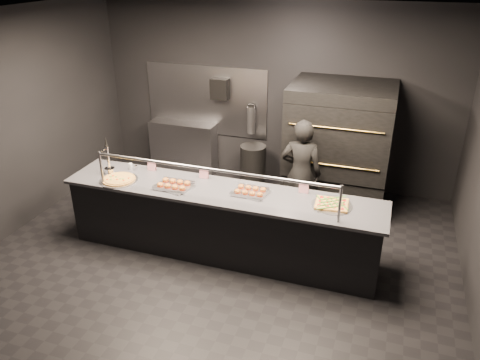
{
  "coord_description": "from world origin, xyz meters",
  "views": [
    {
      "loc": [
        1.89,
        -4.87,
        3.57
      ],
      "look_at": [
        0.19,
        0.2,
        1.01
      ],
      "focal_mm": 35.0,
      "sensor_mm": 36.0,
      "label": 1
    }
  ],
  "objects": [
    {
      "name": "beer_tap",
      "position": [
        -1.6,
        0.01,
        1.07
      ],
      "size": [
        0.14,
        0.19,
        0.52
      ],
      "color": "silver",
      "rests_on": "service_counter"
    },
    {
      "name": "room",
      "position": [
        -0.02,
        0.05,
        1.5
      ],
      "size": [
        6.04,
        6.0,
        3.0
      ],
      "color": "black",
      "rests_on": "ground"
    },
    {
      "name": "square_pizza",
      "position": [
        1.38,
        0.05,
        0.94
      ],
      "size": [
        0.48,
        0.48,
        0.05
      ],
      "color": "silver",
      "rests_on": "service_counter"
    },
    {
      "name": "prep_shelf",
      "position": [
        -1.6,
        2.32,
        0.45
      ],
      "size": [
        1.2,
        0.35,
        0.9
      ],
      "primitive_type": "cube",
      "color": "#99999E",
      "rests_on": "ground"
    },
    {
      "name": "pizza_oven",
      "position": [
        1.2,
        1.9,
        0.97
      ],
      "size": [
        1.5,
        1.23,
        1.91
      ],
      "color": "black",
      "rests_on": "ground"
    },
    {
      "name": "towel_dispenser",
      "position": [
        -0.9,
        2.39,
        1.55
      ],
      "size": [
        0.3,
        0.2,
        0.35
      ],
      "primitive_type": "cube",
      "color": "black",
      "rests_on": "room"
    },
    {
      "name": "slider_tray_b",
      "position": [
        0.37,
        0.05,
        0.95
      ],
      "size": [
        0.48,
        0.39,
        0.07
      ],
      "color": "silver",
      "rests_on": "service_counter"
    },
    {
      "name": "service_counter",
      "position": [
        0.0,
        -0.0,
        0.46
      ],
      "size": [
        4.1,
        0.78,
        1.37
      ],
      "color": "black",
      "rests_on": "ground"
    },
    {
      "name": "slider_tray_a",
      "position": [
        -0.6,
        -0.09,
        0.95
      ],
      "size": [
        0.52,
        0.44,
        0.07
      ],
      "color": "silver",
      "rests_on": "service_counter"
    },
    {
      "name": "round_pizza",
      "position": [
        -1.36,
        -0.15,
        0.94
      ],
      "size": [
        0.5,
        0.5,
        0.03
      ],
      "color": "silver",
      "rests_on": "service_counter"
    },
    {
      "name": "fire_extinguisher",
      "position": [
        -0.35,
        2.4,
        1.06
      ],
      "size": [
        0.14,
        0.14,
        0.51
      ],
      "color": "#B2B2B7",
      "rests_on": "room"
    },
    {
      "name": "tent_cards",
      "position": [
        -0.15,
        0.28,
        1.0
      ],
      "size": [
        2.22,
        0.04,
        0.15
      ],
      "color": "white",
      "rests_on": "service_counter"
    },
    {
      "name": "trash_bin",
      "position": [
        -0.21,
        2.07,
        0.36
      ],
      "size": [
        0.43,
        0.43,
        0.72
      ],
      "primitive_type": "cylinder",
      "color": "black",
      "rests_on": "ground"
    },
    {
      "name": "worker",
      "position": [
        0.8,
        1.08,
        0.8
      ],
      "size": [
        0.6,
        0.42,
        1.6
      ],
      "primitive_type": "imported",
      "rotation": [
        0.0,
        0.0,
        3.2
      ],
      "color": "black",
      "rests_on": "ground"
    },
    {
      "name": "condiment_jar",
      "position": [
        -1.37,
        0.22,
        0.96
      ],
      "size": [
        0.13,
        0.05,
        0.09
      ],
      "color": "silver",
      "rests_on": "service_counter"
    }
  ]
}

